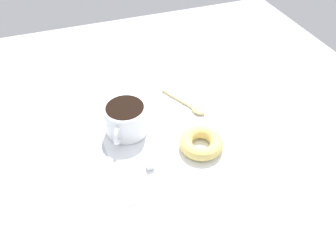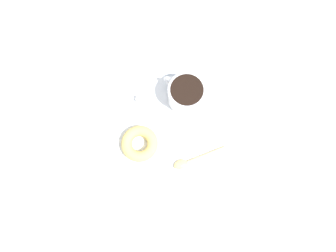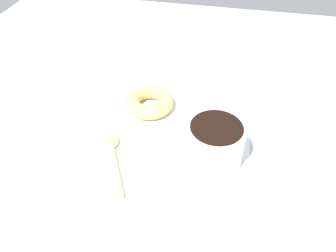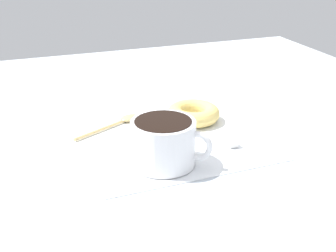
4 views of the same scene
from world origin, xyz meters
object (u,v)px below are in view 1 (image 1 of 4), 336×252
object	(u,v)px
donut	(201,143)
coffee_cup	(126,119)
sugar_cube	(150,165)
spoon	(192,107)

from	to	relation	value
donut	coffee_cup	bearing A→B (deg)	142.63
donut	sugar_cube	world-z (taller)	donut
spoon	coffee_cup	bearing A→B (deg)	-172.49
coffee_cup	donut	size ratio (longest dim) A/B	1.20
coffee_cup	donut	bearing A→B (deg)	-37.37
spoon	sugar_cube	xyz separation A→B (cm)	(-15.24, -14.51, 0.35)
spoon	sugar_cube	size ratio (longest dim) A/B	8.93
coffee_cup	sugar_cube	world-z (taller)	coffee_cup
spoon	donut	bearing A→B (deg)	-103.91
coffee_cup	spoon	distance (cm)	17.47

